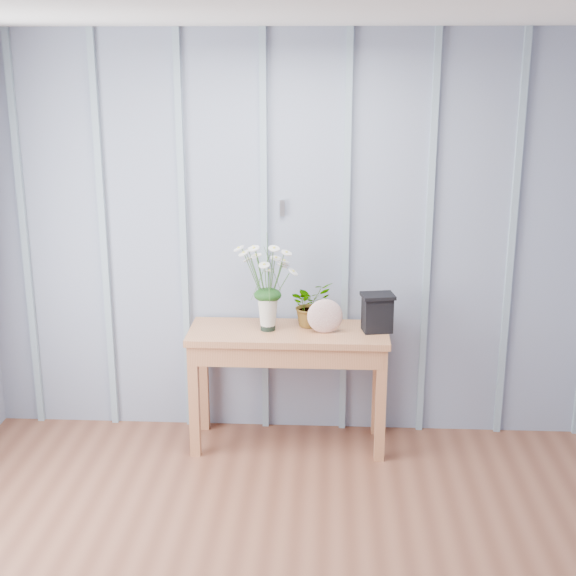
# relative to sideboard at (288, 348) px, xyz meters

# --- Properties ---
(room_shell) EXTENTS (4.00, 4.50, 2.50)m
(room_shell) POSITION_rel_sideboard_xyz_m (0.09, -1.08, 1.35)
(room_shell) COLOR #868FA7
(room_shell) RESTS_ON ground
(sideboard) EXTENTS (1.20, 0.45, 0.75)m
(sideboard) POSITION_rel_sideboard_xyz_m (0.00, 0.00, 0.00)
(sideboard) COLOR #AE6C43
(sideboard) RESTS_ON ground
(daisy_vase) EXTENTS (0.40, 0.30, 0.57)m
(daisy_vase) POSITION_rel_sideboard_xyz_m (-0.12, 0.00, 0.47)
(daisy_vase) COLOR black
(daisy_vase) RESTS_ON sideboard
(spider_plant) EXTENTS (0.33, 0.32, 0.28)m
(spider_plant) POSITION_rel_sideboard_xyz_m (0.13, 0.10, 0.25)
(spider_plant) COLOR #123C13
(spider_plant) RESTS_ON sideboard
(felt_disc_vessel) EXTENTS (0.22, 0.08, 0.21)m
(felt_disc_vessel) POSITION_rel_sideboard_xyz_m (0.22, -0.04, 0.22)
(felt_disc_vessel) COLOR #974A53
(felt_disc_vessel) RESTS_ON sideboard
(carved_box) EXTENTS (0.21, 0.18, 0.23)m
(carved_box) POSITION_rel_sideboard_xyz_m (0.53, 0.01, 0.23)
(carved_box) COLOR black
(carved_box) RESTS_ON sideboard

